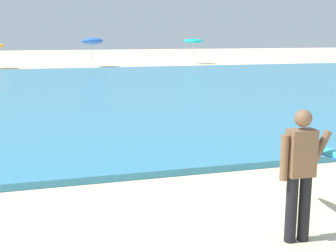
{
  "coord_description": "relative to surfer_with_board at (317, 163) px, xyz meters",
  "views": [
    {
      "loc": [
        0.3,
        -3.65,
        2.63
      ],
      "look_at": [
        2.47,
        3.67,
        1.1
      ],
      "focal_mm": 48.72,
      "sensor_mm": 36.0,
      "label": 1
    }
  ],
  "objects": [
    {
      "name": "beach_umbrella_3",
      "position": [
        10.89,
        35.21,
        1.06
      ],
      "size": [
        1.85,
        1.86,
        2.35
      ],
      "color": "beige",
      "rests_on": "ground"
    },
    {
      "name": "sea",
      "position": [
        -3.7,
        17.06,
        -0.96
      ],
      "size": [
        120.0,
        28.0,
        0.14
      ],
      "primitive_type": "cube",
      "color": "teal",
      "rests_on": "ground"
    },
    {
      "name": "beach_umbrella_2",
      "position": [
        1.47,
        33.84,
        1.09
      ],
      "size": [
        1.84,
        1.88,
        2.48
      ],
      "color": "beige",
      "rests_on": "ground"
    },
    {
      "name": "surfer_with_board",
      "position": [
        0.0,
        0.0,
        0.0
      ],
      "size": [
        0.96,
        2.76,
        1.73
      ],
      "color": "black",
      "rests_on": "ground"
    }
  ]
}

